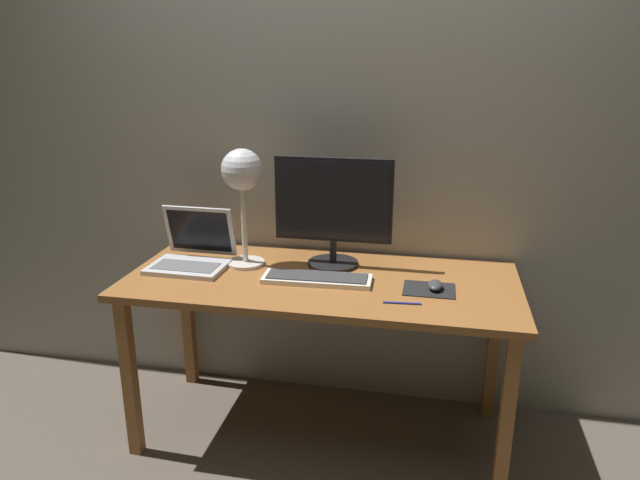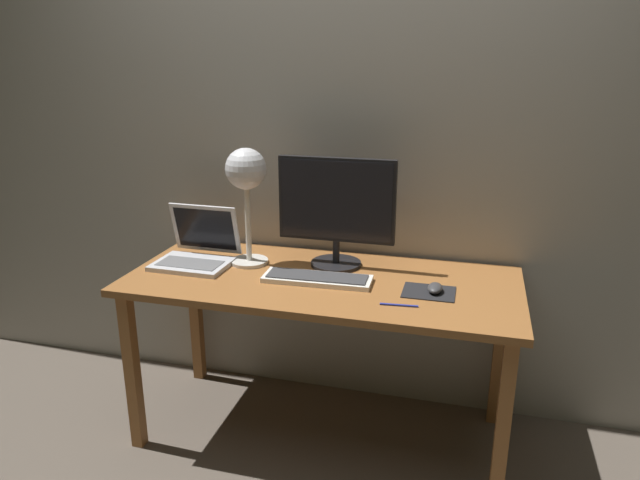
% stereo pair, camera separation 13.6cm
% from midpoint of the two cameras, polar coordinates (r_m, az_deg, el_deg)
% --- Properties ---
extents(ground_plane, '(4.80, 4.80, 0.00)m').
position_cam_midpoint_polar(ground_plane, '(2.74, 1.65, -18.31)').
color(ground_plane, brown).
rests_on(ground_plane, ground).
extents(back_wall, '(4.80, 0.06, 2.60)m').
position_cam_midpoint_polar(back_wall, '(2.63, 3.98, 10.81)').
color(back_wall, '#9E998E').
rests_on(back_wall, ground).
extents(desk, '(1.60, 0.70, 0.74)m').
position_cam_midpoint_polar(desk, '(2.42, 1.78, -5.53)').
color(desk, '#935B2D').
rests_on(desk, ground).
extents(monitor, '(0.50, 0.22, 0.47)m').
position_cam_midpoint_polar(monitor, '(2.45, 3.21, 3.18)').
color(monitor, black).
rests_on(monitor, desk).
extents(keyboard_main, '(0.45, 0.16, 0.03)m').
position_cam_midpoint_polar(keyboard_main, '(2.35, 1.38, -3.82)').
color(keyboard_main, silver).
rests_on(keyboard_main, desk).
extents(laptop, '(0.33, 0.29, 0.25)m').
position_cam_midpoint_polar(laptop, '(2.59, -10.41, -0.70)').
color(laptop, silver).
rests_on(laptop, desk).
extents(desk_lamp, '(0.17, 0.17, 0.51)m').
position_cam_midpoint_polar(desk_lamp, '(2.46, -5.70, 6.14)').
color(desk_lamp, beige).
rests_on(desk_lamp, desk).
extents(mousepad, '(0.20, 0.16, 0.00)m').
position_cam_midpoint_polar(mousepad, '(2.30, 12.32, -5.04)').
color(mousepad, black).
rests_on(mousepad, desk).
extents(mouse, '(0.06, 0.10, 0.03)m').
position_cam_midpoint_polar(mouse, '(2.29, 12.91, -4.64)').
color(mouse, '#38383A').
rests_on(mouse, mousepad).
extents(pen, '(0.14, 0.02, 0.01)m').
position_cam_midpoint_polar(pen, '(2.16, 9.57, -6.34)').
color(pen, '#2633A5').
rests_on(pen, desk).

